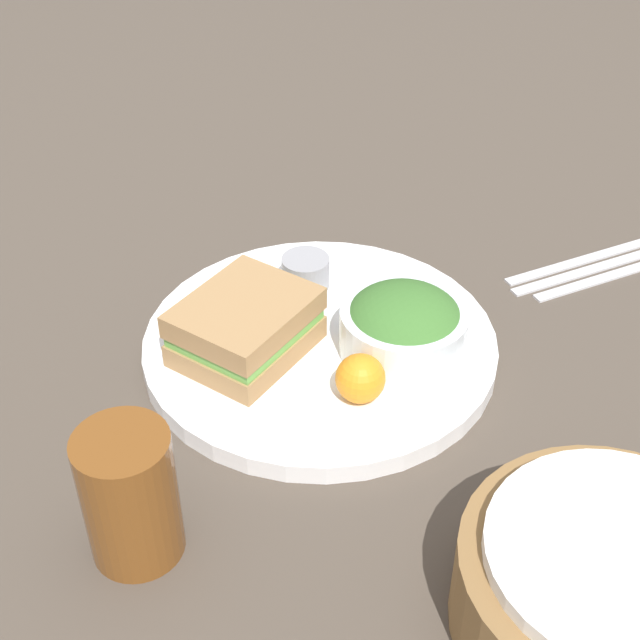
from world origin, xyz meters
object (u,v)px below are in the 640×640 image
Objects in this scene: salad_bowl at (404,326)px; bread_basket at (610,591)px; sandwich at (246,327)px; spoon at (606,276)px; dressing_cup at (306,272)px; knife at (595,268)px; fork at (584,259)px; drink_glass at (130,496)px; plate at (320,345)px.

bread_basket is (0.06, 0.29, -0.01)m from salad_bowl.
spoon is at bearing 165.50° from sandwich.
dressing_cup is 0.23× the size of knife.
sandwich is 0.39m from spoon.
fork is 1.11× the size of spoon.
sandwich is at bearing -82.10° from bread_basket.
sandwich is 0.21m from drink_glass.
sandwich is 0.39m from knife.
drink_glass is (0.29, 0.05, 0.01)m from salad_bowl.
dressing_cup is 0.24× the size of fork.
dressing_cup is (-0.10, -0.05, -0.01)m from sandwich.
sandwich is 1.32× the size of drink_glass.
sandwich reaches higher than plate.
dressing_cup is at bearing -115.74° from plate.
fork is (-0.38, 0.06, -0.04)m from sandwich.
bread_basket is at bearing 77.59° from salad_bowl.
sandwich is at bearing -19.48° from plate.
knife is (-0.27, -0.00, -0.04)m from salad_bowl.
drink_glass is 0.55× the size of fork.
salad_bowl is at bearing -171.08° from drink_glass.
plate is 0.09m from dressing_cup.
drink_glass reaches higher than bread_basket.
knife is (-0.33, -0.29, -0.04)m from bread_basket.
drink_glass reaches higher than dressing_cup.
bread_basket is at bearing 87.73° from plate.
salad_bowl is 0.55× the size of knife.
knife is (-0.32, 0.06, -0.01)m from plate.
salad_bowl is 0.29m from bread_basket.
drink_glass is at bearing -163.19° from fork.
plate reaches higher than fork.
bread_basket is 0.98× the size of knife.
plate is 0.32m from spoon.
knife is at bearing -90.00° from fork.
dressing_cup is at bearing -152.56° from sandwich.
fork and knife have the same top height.
sandwich is 0.70× the size of bread_basket.
bread_basket is at bearing 83.21° from dressing_cup.
fork is 0.04m from spoon.
sandwich is (0.06, -0.02, 0.04)m from plate.
salad_bowl is 0.27m from fork.
dressing_cup is at bearing -84.47° from salad_bowl.
dressing_cup is (-0.04, -0.08, 0.03)m from plate.
drink_glass is (0.17, 0.13, 0.01)m from sandwich.
salad_bowl is at bearing 130.09° from plate.
fork is (-0.56, -0.06, -0.05)m from drink_glass.
knife is at bearing -175.20° from drink_glass.
drink_glass reaches higher than fork.
salad_bowl is at bearing 95.53° from dressing_cup.
fork is (-0.33, -0.31, -0.04)m from bread_basket.
bread_basket is at bearing -128.64° from knife.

